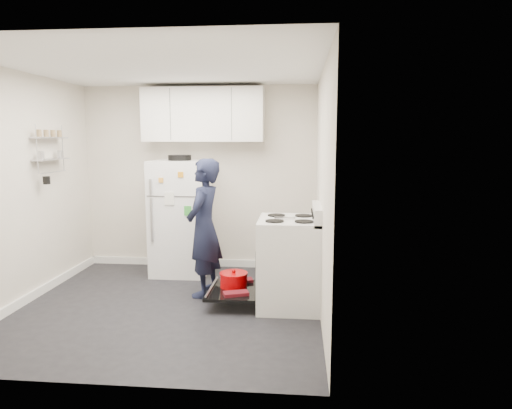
# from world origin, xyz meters

# --- Properties ---
(room) EXTENTS (3.21, 3.21, 2.51)m
(room) POSITION_xyz_m (-0.03, 0.03, 1.21)
(room) COLOR black
(room) RESTS_ON ground
(electric_range) EXTENTS (0.66, 0.76, 1.10)m
(electric_range) POSITION_xyz_m (1.26, 0.15, 0.47)
(electric_range) COLOR silver
(electric_range) RESTS_ON ground
(open_oven_door) EXTENTS (0.55, 0.70, 0.23)m
(open_oven_door) POSITION_xyz_m (0.67, 0.19, 0.19)
(open_oven_door) COLOR black
(open_oven_door) RESTS_ON ground
(refrigerator) EXTENTS (0.72, 0.74, 1.58)m
(refrigerator) POSITION_xyz_m (-0.18, 1.25, 0.76)
(refrigerator) COLOR white
(refrigerator) RESTS_ON ground
(upper_cabinets) EXTENTS (1.60, 0.33, 0.70)m
(upper_cabinets) POSITION_xyz_m (0.10, 1.43, 2.10)
(upper_cabinets) COLOR silver
(upper_cabinets) RESTS_ON room
(wall_shelf_rack) EXTENTS (0.14, 0.60, 0.61)m
(wall_shelf_rack) POSITION_xyz_m (-1.52, 0.49, 1.68)
(wall_shelf_rack) COLOR #B2B2B7
(wall_shelf_rack) RESTS_ON room
(person) EXTENTS (0.47, 0.63, 1.57)m
(person) POSITION_xyz_m (0.30, 0.41, 0.78)
(person) COLOR black
(person) RESTS_ON ground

